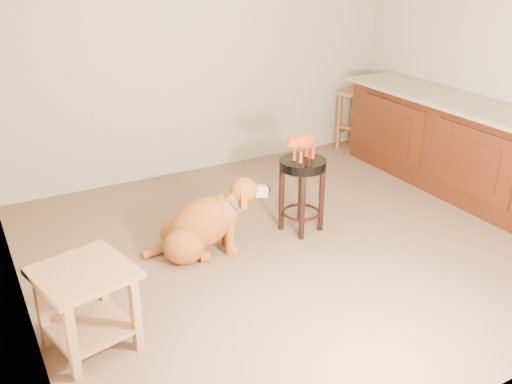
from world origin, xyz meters
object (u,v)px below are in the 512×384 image
side_table (87,297)px  tabby_kitten (303,143)px  padded_stool (302,181)px  wood_stool (357,119)px  golden_retriever (202,225)px

side_table → tabby_kitten: (2.01, 0.72, 0.44)m
side_table → padded_stool: bearing=19.6°
wood_stool → golden_retriever: bearing=-151.5°
wood_stool → tabby_kitten: tabby_kitten is taller
padded_stool → golden_retriever: bearing=177.6°
side_table → golden_retriever: golden_retriever is taller
padded_stool → tabby_kitten: tabby_kitten is taller
golden_retriever → tabby_kitten: size_ratio=2.45×
golden_retriever → side_table: bearing=-130.1°
side_table → golden_retriever: 1.34m
wood_stool → side_table: 4.40m
side_table → tabby_kitten: size_ratio=1.55×
wood_stool → side_table: size_ratio=1.12×
padded_stool → golden_retriever: size_ratio=0.64×
padded_stool → wood_stool: size_ratio=0.91×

